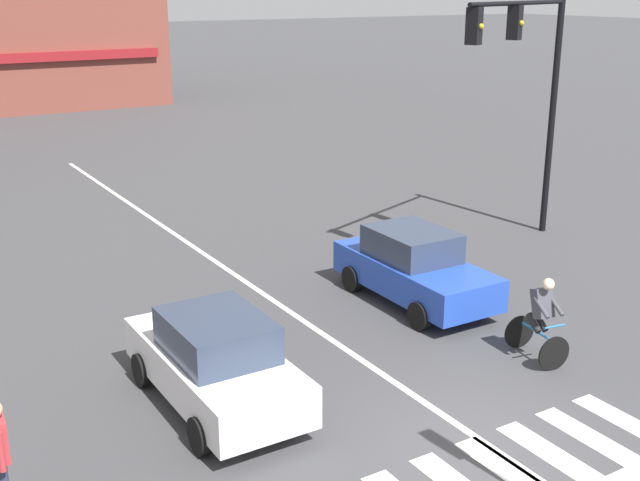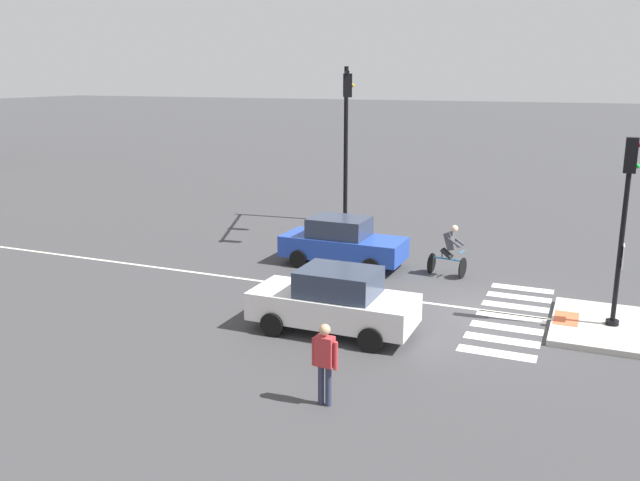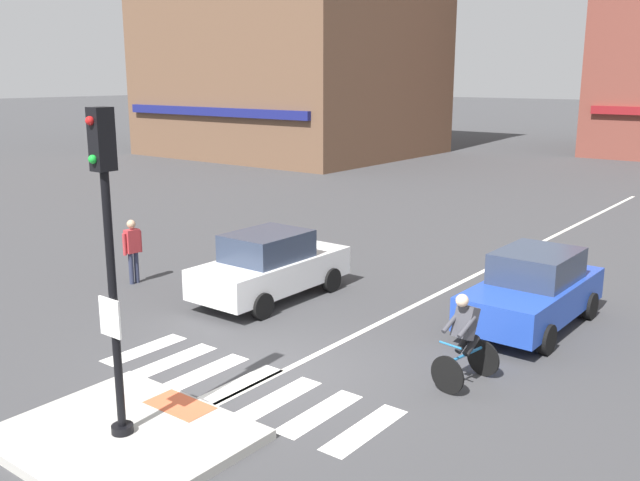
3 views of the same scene
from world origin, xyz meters
TOP-DOWN VIEW (x-y plane):
  - ground_plane at (0.00, 0.00)m, footprint 300.00×300.00m
  - crosswalk_stripe_d at (0.00, -0.64)m, footprint 0.44×1.80m
  - crosswalk_stripe_e at (0.87, -0.64)m, footprint 0.44×1.80m
  - crosswalk_stripe_f at (1.74, -0.64)m, footprint 0.44×1.80m
  - crosswalk_stripe_g at (2.61, -0.64)m, footprint 0.44×1.80m
  - lane_centre_line at (0.21, 10.00)m, footprint 0.14×28.00m
  - traffic_light_mast at (7.86, 7.05)m, footprint 5.04×2.12m
  - car_white_westbound_near at (-2.81, 3.31)m, footprint 1.86×4.11m
  - car_blue_eastbound_mid at (2.87, 5.27)m, footprint 1.88×4.12m
  - cyclist at (3.05, 1.70)m, footprint 0.82×1.18m

SIDE VIEW (x-z plane):
  - ground_plane at x=0.00m, z-range 0.00..0.00m
  - crosswalk_stripe_d at x=0.00m, z-range 0.00..0.01m
  - crosswalk_stripe_e at x=0.87m, z-range 0.00..0.01m
  - crosswalk_stripe_f at x=1.74m, z-range 0.00..0.01m
  - crosswalk_stripe_g at x=2.61m, z-range 0.00..0.01m
  - lane_centre_line at x=0.21m, z-range 0.00..0.01m
  - car_white_westbound_near at x=-2.81m, z-range -0.01..1.63m
  - car_blue_eastbound_mid at x=2.87m, z-range -0.01..1.63m
  - cyclist at x=3.05m, z-range 0.03..1.71m
  - traffic_light_mast at x=7.86m, z-range 1.30..7.90m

